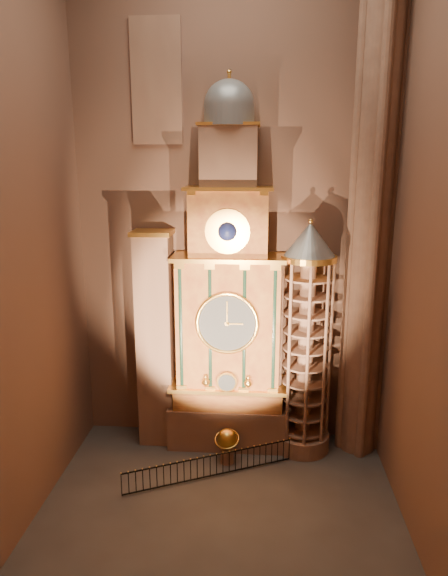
# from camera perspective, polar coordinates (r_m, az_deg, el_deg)

# --- Properties ---
(floor) EXTENTS (14.00, 14.00, 0.00)m
(floor) POSITION_cam_1_polar(r_m,az_deg,el_deg) (21.76, -0.46, -23.29)
(floor) COLOR #383330
(floor) RESTS_ON ground
(wall_back) EXTENTS (22.00, 0.00, 22.00)m
(wall_back) POSITION_cam_1_polar(r_m,az_deg,el_deg) (23.45, 0.71, 8.58)
(wall_back) COLOR brown
(wall_back) RESTS_ON floor
(wall_left) EXTENTS (0.00, 22.00, 22.00)m
(wall_left) POSITION_cam_1_polar(r_m,az_deg,el_deg) (19.38, -21.77, 6.53)
(wall_left) COLOR brown
(wall_left) RESTS_ON floor
(wall_right) EXTENTS (0.00, 22.00, 22.00)m
(wall_right) POSITION_cam_1_polar(r_m,az_deg,el_deg) (18.30, 22.01, 6.14)
(wall_right) COLOR brown
(wall_right) RESTS_ON floor
(astronomical_clock) EXTENTS (5.60, 2.41, 16.70)m
(astronomical_clock) POSITION_cam_1_polar(r_m,az_deg,el_deg) (23.23, 0.51, -2.33)
(astronomical_clock) COLOR #8C634C
(astronomical_clock) RESTS_ON floor
(portrait_tower) EXTENTS (1.80, 1.60, 10.20)m
(portrait_tower) POSITION_cam_1_polar(r_m,az_deg,el_deg) (24.16, -7.60, -5.62)
(portrait_tower) COLOR #8C634C
(portrait_tower) RESTS_ON floor
(stair_turret) EXTENTS (2.50, 2.50, 10.80)m
(stair_turret) POSITION_cam_1_polar(r_m,az_deg,el_deg) (23.46, 9.07, -5.97)
(stair_turret) COLOR #8C634C
(stair_turret) RESTS_ON floor
(gothic_pier) EXTENTS (2.04, 2.04, 22.00)m
(gothic_pier) POSITION_cam_1_polar(r_m,az_deg,el_deg) (22.89, 16.12, 7.92)
(gothic_pier) COLOR #8C634C
(gothic_pier) RESTS_ON floor
(stained_glass_window) EXTENTS (2.20, 0.14, 5.20)m
(stained_glass_window) POSITION_cam_1_polar(r_m,az_deg,el_deg) (23.93, -7.53, 21.78)
(stained_glass_window) COLOR navy
(stained_glass_window) RESTS_ON wall_back
(celestial_globe) EXTENTS (1.31, 1.26, 1.62)m
(celestial_globe) POSITION_cam_1_polar(r_m,az_deg,el_deg) (23.88, 0.33, -16.81)
(celestial_globe) COLOR #8C634C
(celestial_globe) RESTS_ON floor
(iron_railing) EXTENTS (6.86, 3.18, 1.00)m
(iron_railing) POSITION_cam_1_polar(r_m,az_deg,el_deg) (23.11, -1.54, -19.19)
(iron_railing) COLOR black
(iron_railing) RESTS_ON floor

